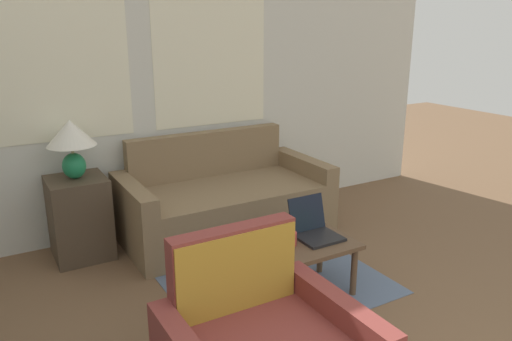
{
  "coord_description": "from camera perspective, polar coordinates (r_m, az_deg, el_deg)",
  "views": [
    {
      "loc": [
        -1.39,
        -0.11,
        1.82
      ],
      "look_at": [
        0.41,
        2.99,
        0.75
      ],
      "focal_mm": 35.0,
      "sensor_mm": 36.0,
      "label": 1
    }
  ],
  "objects": [
    {
      "name": "wall_back",
      "position": [
        4.46,
        -12.05,
        9.67
      ],
      "size": [
        6.23,
        0.06,
        2.6
      ],
      "color": "silver",
      "rests_on": "ground_plane"
    },
    {
      "name": "rug",
      "position": [
        4.0,
        -0.48,
        -10.38
      ],
      "size": [
        1.5,
        1.95,
        0.01
      ],
      "color": "slate",
      "rests_on": "ground_plane"
    },
    {
      "name": "couch",
      "position": [
        4.45,
        -3.79,
        -3.75
      ],
      "size": [
        1.78,
        0.89,
        0.86
      ],
      "color": "#846B4C",
      "rests_on": "ground_plane"
    },
    {
      "name": "side_table",
      "position": [
        4.21,
        -19.49,
        -5.12
      ],
      "size": [
        0.44,
        0.44,
        0.66
      ],
      "color": "#4C3D2D",
      "rests_on": "ground_plane"
    },
    {
      "name": "table_lamp",
      "position": [
        4.03,
        -20.36,
        3.38
      ],
      "size": [
        0.37,
        0.37,
        0.46
      ],
      "color": "#1E8451",
      "rests_on": "side_table"
    },
    {
      "name": "coffee_table",
      "position": [
        3.41,
        4.43,
        -9.29
      ],
      "size": [
        0.83,
        0.48,
        0.38
      ],
      "color": "brown",
      "rests_on": "ground_plane"
    },
    {
      "name": "laptop",
      "position": [
        3.52,
        6.71,
        -6.58
      ],
      "size": [
        0.29,
        0.32,
        0.26
      ],
      "color": "black",
      "rests_on": "coffee_table"
    },
    {
      "name": "cup_navy",
      "position": [
        3.22,
        2.37,
        -9.04
      ],
      "size": [
        0.09,
        0.09,
        0.09
      ],
      "color": "#191E4C",
      "rests_on": "coffee_table"
    },
    {
      "name": "cup_yellow",
      "position": [
        3.27,
        -0.23,
        -8.53
      ],
      "size": [
        0.08,
        0.08,
        0.1
      ],
      "color": "white",
      "rests_on": "coffee_table"
    },
    {
      "name": "cup_white",
      "position": [
        3.38,
        3.84,
        -7.78
      ],
      "size": [
        0.1,
        0.1,
        0.09
      ],
      "color": "#B23D38",
      "rests_on": "coffee_table"
    }
  ]
}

